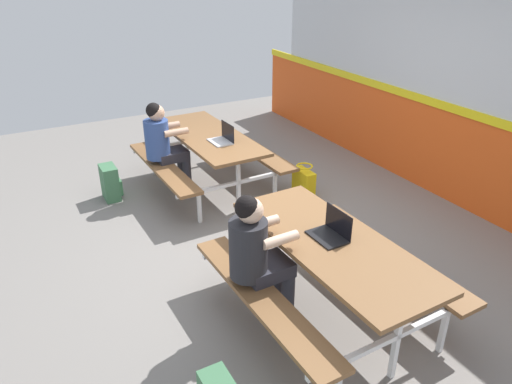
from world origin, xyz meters
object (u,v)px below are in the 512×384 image
object	(u,v)px
picnic_table_left	(209,147)
backpack_dark	(110,183)
student_further	(257,251)
laptop_silver	(223,138)
tote_bag_bright	(304,183)
picnic_table_right	(330,258)
laptop_dark	(331,232)
student_nearer	(163,141)

from	to	relation	value
picnic_table_left	backpack_dark	bearing A→B (deg)	-103.72
student_further	laptop_silver	world-z (taller)	student_further
tote_bag_bright	laptop_silver	bearing A→B (deg)	-118.75
picnic_table_right	laptop_dark	distance (m)	0.22
student_further	backpack_dark	size ratio (longest dim) A/B	2.74
laptop_silver	tote_bag_bright	distance (m)	1.17
student_nearer	backpack_dark	size ratio (longest dim) A/B	2.74
laptop_silver	laptop_dark	bearing A→B (deg)	-3.94
student_nearer	laptop_dark	distance (m)	2.88
backpack_dark	laptop_silver	bearing A→B (deg)	63.84
picnic_table_right	student_further	bearing A→B (deg)	-109.64
student_further	tote_bag_bright	world-z (taller)	student_further
tote_bag_bright	backpack_dark	bearing A→B (deg)	-117.23
picnic_table_right	laptop_dark	size ratio (longest dim) A/B	5.99
student_nearer	tote_bag_bright	size ratio (longest dim) A/B	2.81
picnic_table_right	backpack_dark	xyz separation A→B (m)	(-3.09, -1.08, -0.36)
picnic_table_left	student_further	xyz separation A→B (m)	(2.59, -0.72, 0.13)
laptop_dark	backpack_dark	bearing A→B (deg)	-159.87
laptop_silver	tote_bag_bright	world-z (taller)	laptop_silver
student_nearer	student_further	xyz separation A→B (m)	(2.70, -0.16, 0.00)
backpack_dark	picnic_table_right	bearing A→B (deg)	19.20
picnic_table_left	laptop_silver	size ratio (longest dim) A/B	5.99
picnic_table_right	laptop_silver	xyz separation A→B (m)	(-2.46, 0.20, 0.21)
picnic_table_left	student_nearer	xyz separation A→B (m)	(-0.12, -0.56, 0.13)
laptop_silver	backpack_dark	xyz separation A→B (m)	(-0.63, -1.28, -0.57)
laptop_silver	laptop_dark	xyz separation A→B (m)	(2.41, -0.17, 0.00)
laptop_silver	student_nearer	bearing A→B (deg)	-126.27
picnic_table_left	picnic_table_right	distance (m)	2.79
student_nearer	picnic_table_left	bearing A→B (deg)	78.20
picnic_table_right	tote_bag_bright	xyz separation A→B (m)	(-1.98, 1.08, -0.38)
student_nearer	student_further	size ratio (longest dim) A/B	1.00
student_further	tote_bag_bright	distance (m)	2.48
laptop_silver	backpack_dark	size ratio (longest dim) A/B	0.74
laptop_dark	backpack_dark	size ratio (longest dim) A/B	0.74
student_nearer	laptop_silver	size ratio (longest dim) A/B	3.71
student_further	laptop_silver	distance (m)	2.39
picnic_table_right	laptop_dark	xyz separation A→B (m)	(-0.06, 0.04, 0.21)
laptop_dark	tote_bag_bright	distance (m)	2.27
backpack_dark	tote_bag_bright	xyz separation A→B (m)	(1.11, 2.16, -0.02)
student_further	backpack_dark	bearing A→B (deg)	-169.91
student_nearer	laptop_dark	bearing A→B (deg)	8.76
backpack_dark	student_further	bearing A→B (deg)	10.09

